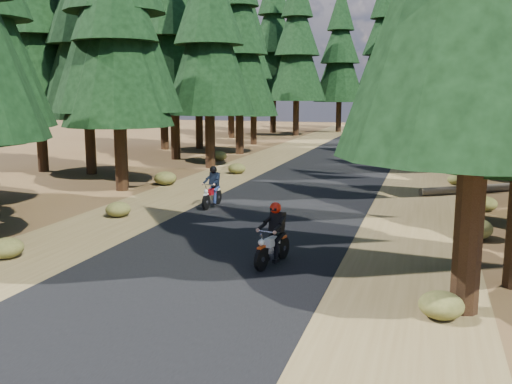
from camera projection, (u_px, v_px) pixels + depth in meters
ground at (240, 240)px, 15.81m from camera, size 120.00×120.00×0.00m
road at (284, 206)px, 20.52m from camera, size 6.00×100.00×0.01m
shoulder_l at (168, 199)px, 21.84m from camera, size 3.20×100.00×0.01m
shoulder_r at (417, 214)px, 19.20m from camera, size 3.20×100.00×0.01m
pine_forest at (351, 26)px, 34.25m from camera, size 34.59×55.08×16.32m
log_near at (481, 189)px, 23.18m from camera, size 4.83×3.41×0.32m
understory_shrubs at (322, 191)px, 21.97m from camera, size 16.11×32.32×0.60m
rider_lead at (272, 245)px, 13.46m from camera, size 0.85×1.74×1.49m
rider_follow at (212, 194)px, 20.19m from camera, size 0.54×1.64×1.45m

